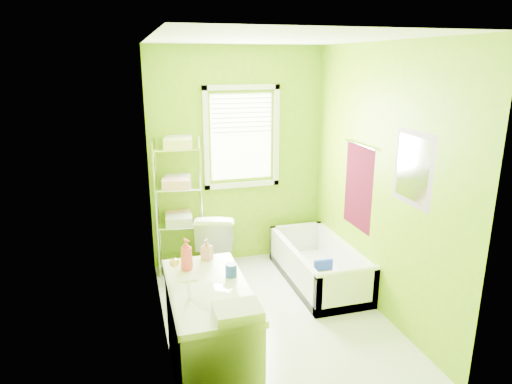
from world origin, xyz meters
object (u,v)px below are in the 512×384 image
object	(u,v)px
toilet	(216,242)
wire_shelf_unit	(180,192)
vanity	(210,334)
bathtub	(319,270)

from	to	relation	value
toilet	wire_shelf_unit	xyz separation A→B (m)	(-0.37, 0.18, 0.59)
toilet	vanity	size ratio (longest dim) A/B	0.69
toilet	vanity	bearing A→B (deg)	92.82
vanity	bathtub	bearing A→B (deg)	42.47
toilet	wire_shelf_unit	distance (m)	0.72
toilet	bathtub	bearing A→B (deg)	168.13
bathtub	vanity	bearing A→B (deg)	-137.53
bathtub	wire_shelf_unit	world-z (taller)	wire_shelf_unit
vanity	wire_shelf_unit	xyz separation A→B (m)	(0.05, 2.09, 0.53)
toilet	vanity	xyz separation A→B (m)	(-0.43, -1.90, 0.06)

